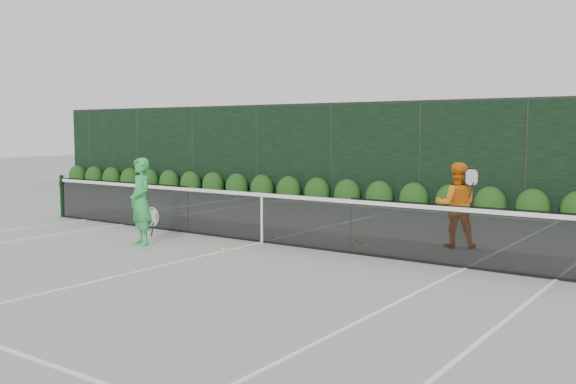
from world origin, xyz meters
The scene contains 8 objects.
ground centered at (0.00, 0.00, 0.00)m, with size 80.00×80.00×0.00m, color gray.
tennis_net centered at (-0.02, 0.00, 0.53)m, with size 12.90×0.10×1.07m.
player_woman centered at (-1.75, -1.53, 0.84)m, with size 0.71×0.59×1.68m.
player_man centered at (3.29, 1.73, 0.80)m, with size 0.98×0.88×1.61m.
court_lines centered at (0.00, 0.00, 0.01)m, with size 11.03×23.83×0.01m.
windscreen_fence centered at (0.00, -2.71, 1.51)m, with size 32.00×21.07×3.06m.
hedge_row centered at (0.00, 7.15, 0.23)m, with size 31.66×0.65×0.94m.
tennis_balls centered at (0.76, 0.36, 0.03)m, with size 1.83×2.39×0.07m.
Camera 1 is at (7.61, -9.89, 2.22)m, focal length 40.00 mm.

